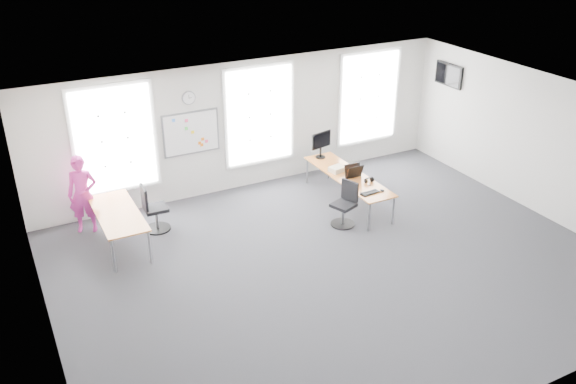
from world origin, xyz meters
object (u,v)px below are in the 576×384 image
person (83,194)px  keyboard (370,193)px  desk_left (118,215)px  chair_right (345,206)px  chair_left (153,211)px  monitor (321,143)px  desk_right (348,177)px  headphones (369,180)px

person → keyboard: (5.34, -2.37, -0.14)m
desk_left → person: (-0.47, 0.91, 0.16)m
chair_right → keyboard: size_ratio=2.24×
chair_left → monitor: (4.18, 0.39, 0.60)m
desk_right → headphones: headphones is taller
desk_left → person: person is taller
chair_right → monitor: monitor is taller
chair_right → monitor: (0.56, 1.98, 0.63)m
chair_left → headphones: chair_left is taller
chair_left → person: person is taller
desk_right → keyboard: keyboard is taller
desk_left → person: bearing=117.1°
desk_right → chair_right: (-0.59, -0.83, -0.20)m
chair_right → monitor: bearing=144.5°
chair_left → person: bearing=64.8°
desk_left → keyboard: 5.09m
chair_left → monitor: size_ratio=1.59×
chair_right → person: person is taller
headphones → monitor: monitor is taller
monitor → desk_right: bearing=-101.8°
desk_right → monitor: size_ratio=4.29×
person → headphones: bearing=1.4°
desk_right → keyboard: 0.99m
chair_right → headphones: chair_right is taller
chair_right → headphones: 0.89m
desk_right → headphones: size_ratio=13.91×
desk_right → desk_left: 4.99m
chair_right → monitor: size_ratio=1.49×
person → headphones: person is taller
headphones → keyboard: bearing=-124.5°
headphones → chair_right: bearing=-161.6°
chair_right → person: 5.34m
desk_left → desk_right: bearing=-5.5°
desk_left → person: 1.03m
keyboard → headphones: (0.28, 0.46, 0.04)m
desk_left → chair_right: 4.57m
person → headphones: (5.62, -1.90, -0.10)m
chair_right → chair_left: chair_left is taller
desk_left → chair_left: bearing=20.3°
desk_right → desk_left: desk_left is taller
chair_left → keyboard: size_ratio=2.38×
chair_right → chair_left: bearing=-133.4°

